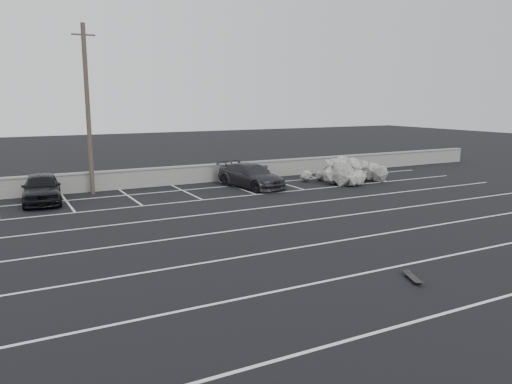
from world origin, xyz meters
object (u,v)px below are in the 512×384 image
car_right (251,176)px  riprap_pile (350,176)px  utility_pole (88,110)px  car_left (42,188)px  skateboard (413,278)px  trash_bin (264,172)px

car_right → riprap_pile: 6.02m
utility_pole → riprap_pile: bearing=-14.3°
car_left → riprap_pile: car_left is taller
car_right → utility_pole: (-8.26, 2.15, 3.69)m
skateboard → utility_pole: bearing=130.5°
car_left → utility_pole: size_ratio=0.49×
riprap_pile → skateboard: riprap_pile is taller
utility_pole → trash_bin: 11.19m
trash_bin → skateboard: size_ratio=0.96×
trash_bin → riprap_pile: size_ratio=0.16×
car_right → riprap_pile: bearing=-25.7°
skateboard → car_left: bearing=139.4°
trash_bin → riprap_pile: bearing=-47.7°
utility_pole → riprap_pile: size_ratio=1.75×
car_right → skateboard: (-2.85, -15.12, -0.59)m
car_left → utility_pole: bearing=31.0°
trash_bin → car_left: bearing=-172.9°
utility_pole → riprap_pile: (14.09, -3.59, -3.91)m
trash_bin → riprap_pile: 5.40m
car_right → utility_pole: utility_pole is taller
car_right → skateboard: 15.39m
skateboard → trash_bin: bearing=97.1°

